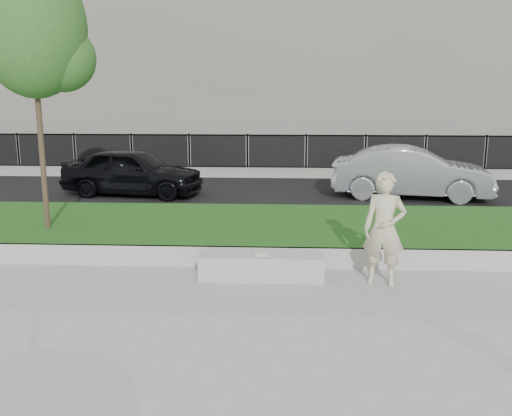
# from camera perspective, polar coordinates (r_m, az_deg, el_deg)

# --- Properties ---
(ground) EXTENTS (90.00, 90.00, 0.00)m
(ground) POSITION_cam_1_polar(r_m,az_deg,el_deg) (9.94, -1.80, -7.78)
(ground) COLOR gray
(ground) RESTS_ON ground
(grass_bank) EXTENTS (34.00, 4.00, 0.40)m
(grass_bank) POSITION_cam_1_polar(r_m,az_deg,el_deg) (12.74, -0.73, -2.33)
(grass_bank) COLOR #11390E
(grass_bank) RESTS_ON ground
(grass_kerb) EXTENTS (34.00, 0.08, 0.40)m
(grass_kerb) POSITION_cam_1_polar(r_m,az_deg,el_deg) (10.86, -1.37, -4.92)
(grass_kerb) COLOR #A29E97
(grass_kerb) RESTS_ON ground
(street) EXTENTS (34.00, 7.00, 0.04)m
(street) POSITION_cam_1_polar(r_m,az_deg,el_deg) (18.14, 0.33, 1.47)
(street) COLOR black
(street) RESTS_ON ground
(far_pavement) EXTENTS (34.00, 3.00, 0.12)m
(far_pavement) POSITION_cam_1_polar(r_m,az_deg,el_deg) (22.57, 0.83, 3.69)
(far_pavement) COLOR gray
(far_pavement) RESTS_ON ground
(iron_fence) EXTENTS (32.00, 0.30, 1.50)m
(iron_fence) POSITION_cam_1_polar(r_m,az_deg,el_deg) (21.51, 0.74, 4.57)
(iron_fence) COLOR slate
(iron_fence) RESTS_ON far_pavement
(building_facade) EXTENTS (34.00, 10.00, 10.00)m
(building_facade) POSITION_cam_1_polar(r_m,az_deg,el_deg) (29.36, 1.35, 15.32)
(building_facade) COLOR slate
(building_facade) RESTS_ON ground
(stone_bench) EXTENTS (2.21, 0.55, 0.45)m
(stone_bench) POSITION_cam_1_polar(r_m,az_deg,el_deg) (10.22, 0.54, -5.86)
(stone_bench) COLOR #A29E97
(stone_bench) RESTS_ON ground
(man) EXTENTS (0.81, 0.63, 1.96)m
(man) POSITION_cam_1_polar(r_m,az_deg,el_deg) (10.01, 12.71, -2.05)
(man) COLOR beige
(man) RESTS_ON ground
(book) EXTENTS (0.27, 0.22, 0.03)m
(book) POSITION_cam_1_polar(r_m,az_deg,el_deg) (10.11, 0.65, -4.63)
(book) COLOR beige
(book) RESTS_ON stone_bench
(young_tree) EXTENTS (2.26, 2.16, 5.52)m
(young_tree) POSITION_cam_1_polar(r_m,az_deg,el_deg) (12.74, -21.05, 16.01)
(young_tree) COLOR #38281C
(young_tree) RESTS_ON grass_bank
(car_dark) EXTENTS (4.52, 2.35, 1.47)m
(car_dark) POSITION_cam_1_polar(r_m,az_deg,el_deg) (18.08, -12.22, 3.58)
(car_dark) COLOR black
(car_dark) RESTS_ON street
(car_silver) EXTENTS (4.90, 2.38, 1.55)m
(car_silver) POSITION_cam_1_polar(r_m,az_deg,el_deg) (17.85, 15.28, 3.44)
(car_silver) COLOR #96999F
(car_silver) RESTS_ON street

